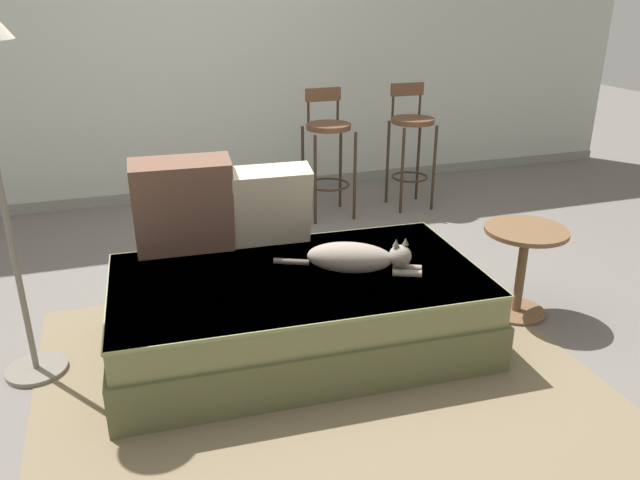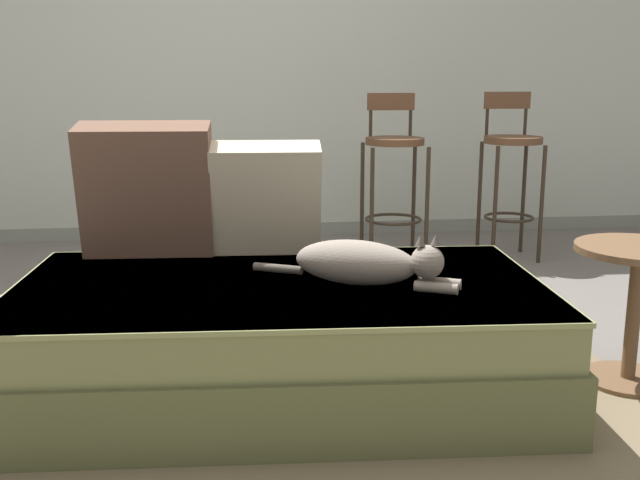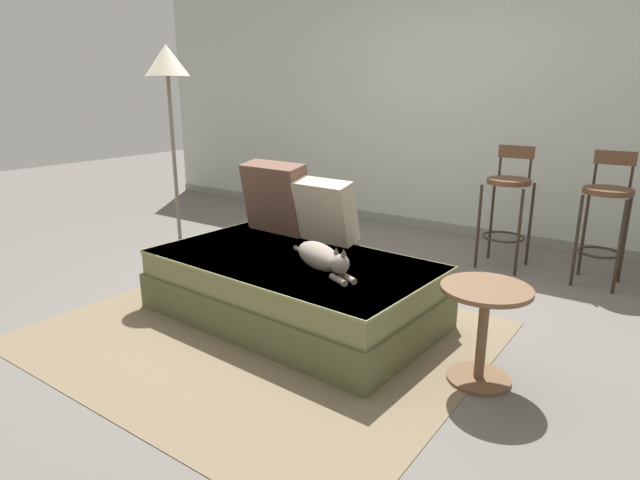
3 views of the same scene
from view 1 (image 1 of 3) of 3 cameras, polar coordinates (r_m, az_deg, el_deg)
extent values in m
plane|color=#66605B|center=(3.57, -3.83, -6.32)|extent=(16.00, 16.00, 0.00)
cube|color=#B7BCB2|center=(5.37, -10.67, 17.53)|extent=(8.00, 0.10, 2.60)
cube|color=gray|center=(5.55, -9.67, 4.49)|extent=(8.00, 0.02, 0.09)
cube|color=#75664C|center=(2.99, -0.32, -12.34)|extent=(2.51, 2.12, 0.01)
cube|color=brown|center=(3.18, -2.02, -7.72)|extent=(1.86, 1.11, 0.24)
cube|color=olive|center=(3.08, -2.07, -4.48)|extent=(1.82, 1.06, 0.16)
cube|color=#868C57|center=(3.05, -2.09, -3.24)|extent=(1.83, 1.08, 0.02)
cube|color=brown|center=(3.26, -12.42, 3.07)|extent=(0.51, 0.28, 0.52)
cube|color=beige|center=(3.32, -4.56, 3.20)|extent=(0.43, 0.26, 0.44)
ellipsoid|color=gray|center=(3.04, 2.74, -1.60)|extent=(0.45, 0.34, 0.15)
sphere|color=gray|center=(3.02, 7.34, -1.46)|extent=(0.11, 0.11, 0.11)
cone|color=#544C44|center=(2.98, 6.97, -0.24)|extent=(0.03, 0.03, 0.04)
cone|color=#544C44|center=(3.01, 7.83, -0.12)|extent=(0.03, 0.03, 0.04)
cylinder|color=gray|center=(3.03, 7.96, -3.02)|extent=(0.14, 0.09, 0.04)
cylinder|color=gray|center=(3.08, 7.96, -2.55)|extent=(0.14, 0.09, 0.04)
cylinder|color=#544C44|center=(3.13, -2.72, -2.01)|extent=(0.17, 0.11, 0.03)
cylinder|color=#2D2319|center=(4.71, -0.44, 5.47)|extent=(0.02, 0.02, 0.69)
cylinder|color=#2D2319|center=(4.81, 3.20, 5.80)|extent=(0.02, 0.02, 0.69)
cylinder|color=#2D2319|center=(5.00, -1.58, 6.46)|extent=(0.02, 0.02, 0.69)
cylinder|color=#2D2319|center=(5.10, 1.88, 6.77)|extent=(0.02, 0.02, 0.69)
torus|color=#2D2319|center=(4.93, 0.76, 5.11)|extent=(0.34, 0.34, 0.02)
cylinder|color=brown|center=(4.82, 0.79, 10.34)|extent=(0.34, 0.34, 0.04)
cylinder|color=#2D2319|center=(4.88, -1.08, 11.70)|extent=(0.02, 0.02, 0.24)
cylinder|color=#2D2319|center=(4.96, 1.63, 11.86)|extent=(0.02, 0.02, 0.24)
cube|color=brown|center=(4.90, 0.29, 13.16)|extent=(0.28, 0.03, 0.10)
cylinder|color=#2D2319|center=(4.99, 7.52, 6.24)|extent=(0.02, 0.02, 0.69)
cylinder|color=#2D2319|center=(5.12, 10.38, 6.46)|extent=(0.02, 0.02, 0.69)
cylinder|color=#2D2319|center=(5.23, 6.20, 7.05)|extent=(0.02, 0.02, 0.69)
cylinder|color=#2D2319|center=(5.35, 8.96, 7.26)|extent=(0.02, 0.02, 0.69)
torus|color=#2D2319|center=(5.20, 8.21, 5.74)|extent=(0.30, 0.30, 0.02)
cylinder|color=brown|center=(5.09, 8.49, 10.75)|extent=(0.34, 0.34, 0.04)
cylinder|color=#2D2319|center=(5.13, 6.68, 12.11)|extent=(0.02, 0.02, 0.25)
cylinder|color=#2D2319|center=(5.24, 9.12, 12.18)|extent=(0.02, 0.02, 0.25)
cube|color=brown|center=(5.16, 7.98, 13.49)|extent=(0.28, 0.03, 0.10)
cylinder|color=brown|center=(3.59, 17.87, -2.96)|extent=(0.05, 0.05, 0.48)
cylinder|color=brown|center=(3.69, 17.45, -6.23)|extent=(0.32, 0.32, 0.02)
cylinder|color=brown|center=(3.49, 18.36, 0.82)|extent=(0.44, 0.44, 0.02)
cylinder|color=slate|center=(3.31, -24.46, -10.71)|extent=(0.28, 0.28, 0.02)
cylinder|color=slate|center=(3.00, -26.68, 1.39)|extent=(0.03, 0.03, 1.51)
camera|label=2|loc=(0.89, 42.06, -28.36)|focal=42.00mm
camera|label=3|loc=(2.78, 68.17, 2.89)|focal=30.00mm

